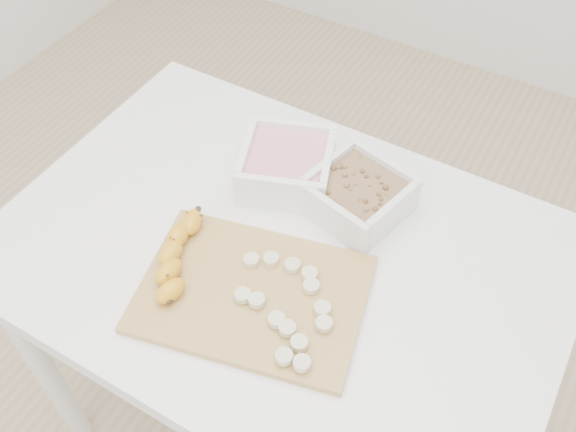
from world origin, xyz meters
The scene contains 7 objects.
ground centered at (0.00, 0.00, 0.00)m, with size 3.50×3.50×0.00m, color #C6AD89.
table centered at (0.00, 0.00, 0.65)m, with size 1.00×0.70×0.75m.
bowl_yogurt centered at (-0.07, 0.15, 0.79)m, with size 0.22×0.22×0.08m.
bowl_granola centered at (0.08, 0.15, 0.79)m, with size 0.20×0.20×0.08m.
cutting_board centered at (0.01, -0.11, 0.76)m, with size 0.37×0.26×0.01m, color tan.
banana centered at (-0.13, -0.12, 0.78)m, with size 0.05×0.19×0.03m, color orange, non-canonical shape.
banana_slices centered at (0.08, -0.11, 0.77)m, with size 0.20×0.18×0.02m.
Camera 1 is at (0.36, -0.59, 1.65)m, focal length 40.00 mm.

